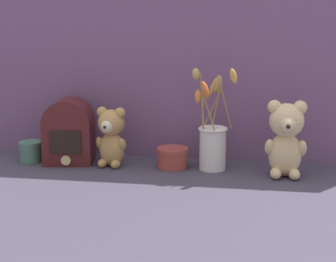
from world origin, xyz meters
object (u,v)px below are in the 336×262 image
at_px(decorative_tin_tall, 172,158).
at_px(teddy_bear_medium, 111,136).
at_px(teddy_bear_large, 286,138).
at_px(flower_vase, 212,140).
at_px(decorative_tin_short, 31,151).
at_px(vintage_radio, 69,132).

bearing_deg(decorative_tin_tall, teddy_bear_medium, -176.30).
relative_size(teddy_bear_large, flower_vase, 0.71).
bearing_deg(decorative_tin_short, flower_vase, 0.44).
bearing_deg(vintage_radio, decorative_tin_short, -173.74).
distance_m(teddy_bear_large, decorative_tin_tall, 0.36).
bearing_deg(teddy_bear_medium, vintage_radio, 170.40).
xyz_separation_m(vintage_radio, decorative_tin_short, (-0.13, -0.01, -0.07)).
bearing_deg(decorative_tin_short, decorative_tin_tall, 0.20).
bearing_deg(teddy_bear_large, teddy_bear_medium, 176.83).
relative_size(teddy_bear_large, decorative_tin_tall, 2.28).
relative_size(flower_vase, decorative_tin_tall, 3.22).
height_order(teddy_bear_large, decorative_tin_short, teddy_bear_large).
height_order(flower_vase, vintage_radio, flower_vase).
xyz_separation_m(teddy_bear_medium, decorative_tin_short, (-0.28, 0.01, -0.07)).
height_order(teddy_bear_medium, vintage_radio, vintage_radio).
bearing_deg(decorative_tin_short, teddy_bear_medium, -2.27).
bearing_deg(flower_vase, teddy_bear_medium, -177.21).
distance_m(flower_vase, decorative_tin_tall, 0.14).
distance_m(teddy_bear_large, decorative_tin_short, 0.83).
height_order(teddy_bear_medium, decorative_tin_short, teddy_bear_medium).
relative_size(teddy_bear_large, teddy_bear_medium, 1.20).
height_order(teddy_bear_large, flower_vase, flower_vase).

